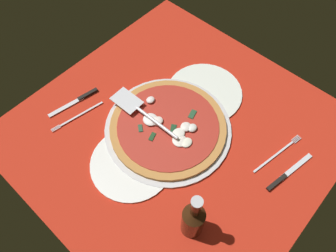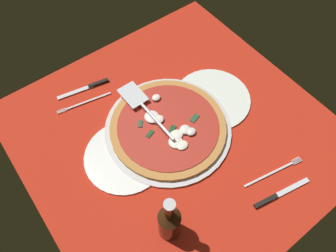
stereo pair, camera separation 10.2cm
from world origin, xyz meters
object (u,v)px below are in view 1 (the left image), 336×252
object	(u,v)px
pizza	(168,126)
pizza_server	(141,111)
dinner_plate_right	(204,93)
place_setting_far	(78,108)
place_setting_near	(281,165)
beer_bottle	(193,219)
dinner_plate_left	(132,163)

from	to	relation	value
pizza	pizza_server	world-z (taller)	pizza_server
dinner_plate_right	pizza_server	size ratio (longest dim) A/B	0.97
dinner_plate_right	place_setting_far	size ratio (longest dim) A/B	1.17
dinner_plate_right	place_setting_near	xyz separation A→B (cm)	(-5.75, -34.03, -0.14)
place_setting_near	pizza	bearing A→B (deg)	122.65
place_setting_far	beer_bottle	world-z (taller)	beer_bottle
dinner_plate_left	place_setting_near	xyz separation A→B (cm)	(29.53, -33.44, -0.14)
pizza	place_setting_near	world-z (taller)	pizza
dinner_plate_left	pizza	size ratio (longest dim) A/B	0.67
dinner_plate_right	place_setting_near	size ratio (longest dim) A/B	1.17
dinner_plate_right	pizza	bearing A→B (deg)	-178.30
dinner_plate_left	place_setting_far	distance (cm)	27.69
pizza	pizza_server	bearing A→B (deg)	105.77
place_setting_far	pizza_server	bearing A→B (deg)	132.91
pizza_server	place_setting_near	bearing A→B (deg)	-160.38
place_setting_near	beer_bottle	distance (cm)	33.92
dinner_plate_right	dinner_plate_left	bearing A→B (deg)	-179.04
place_setting_far	beer_bottle	distance (cm)	53.68
dinner_plate_left	place_setting_near	size ratio (longest dim) A/B	1.13
dinner_plate_right	pizza_server	world-z (taller)	pizza_server
pizza	beer_bottle	distance (cm)	32.07
pizza	pizza_server	size ratio (longest dim) A/B	1.39
dinner_plate_left	place_setting_far	bearing A→B (deg)	85.56
pizza_server	place_setting_far	bearing A→B (deg)	31.16
pizza_server	place_setting_far	size ratio (longest dim) A/B	1.21
dinner_plate_left	pizza_server	distance (cm)	16.91
dinner_plate_left	dinner_plate_right	xyz separation A→B (cm)	(35.28, 0.59, 0.00)
dinner_plate_right	beer_bottle	world-z (taller)	beer_bottle
beer_bottle	dinner_plate_right	bearing A→B (deg)	34.45
dinner_plate_left	dinner_plate_right	size ratio (longest dim) A/B	0.97
dinner_plate_right	place_setting_far	world-z (taller)	place_setting_far
pizza	beer_bottle	xyz separation A→B (cm)	(-18.70, -25.35, 6.03)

